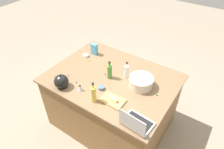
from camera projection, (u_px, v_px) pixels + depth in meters
name	position (u px, v px, depth m)	size (l,w,h in m)	color
ground_plane	(112.00, 121.00, 3.21)	(12.00, 12.00, 0.00)	gray
island_counter	(112.00, 101.00, 2.93)	(1.64, 1.24, 0.90)	olive
laptop	(136.00, 123.00, 2.02)	(0.33, 0.25, 0.22)	#B7B7BC
mixing_bowl_large	(141.00, 82.00, 2.47)	(0.31, 0.31, 0.13)	beige
bottle_olive	(110.00, 71.00, 2.59)	(0.06, 0.06, 0.25)	#4C8C38
bottle_vinegar	(127.00, 71.00, 2.60)	(0.06, 0.06, 0.23)	white
bottle_oil	(94.00, 94.00, 2.26)	(0.06, 0.06, 0.27)	#DBC64C
kettle	(61.00, 82.00, 2.46)	(0.21, 0.18, 0.20)	black
cutting_board	(113.00, 100.00, 2.31)	(0.28, 0.18, 0.02)	tan
butter_stick_left	(113.00, 99.00, 2.29)	(0.11, 0.04, 0.04)	#F4E58C
ramekin_small	(86.00, 56.00, 3.01)	(0.08, 0.08, 0.04)	white
ramekin_medium	(101.00, 88.00, 2.47)	(0.07, 0.07, 0.04)	slate
kitchen_timer	(80.00, 88.00, 2.44)	(0.07, 0.07, 0.08)	#B2B2B7
candy_bag	(94.00, 49.00, 3.04)	(0.09, 0.06, 0.17)	#4CA5CC
candy_0	(104.00, 65.00, 2.84)	(0.02, 0.02, 0.02)	yellow
candy_1	(157.00, 95.00, 2.38)	(0.02, 0.02, 0.02)	green
candy_2	(143.00, 90.00, 2.45)	(0.02, 0.02, 0.02)	red
candy_3	(77.00, 82.00, 2.56)	(0.02, 0.02, 0.02)	blue
candy_4	(89.00, 61.00, 2.93)	(0.02, 0.02, 0.02)	yellow
candy_5	(144.00, 73.00, 2.70)	(0.02, 0.02, 0.02)	red
candy_6	(105.00, 74.00, 2.69)	(0.02, 0.02, 0.02)	#CC3399
candy_7	(68.00, 75.00, 2.67)	(0.02, 0.02, 0.02)	#CC3399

